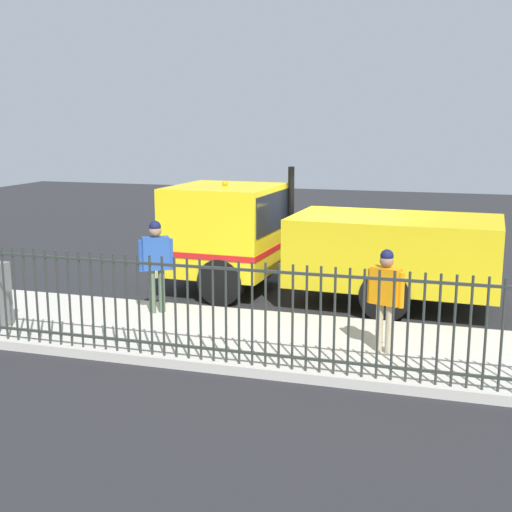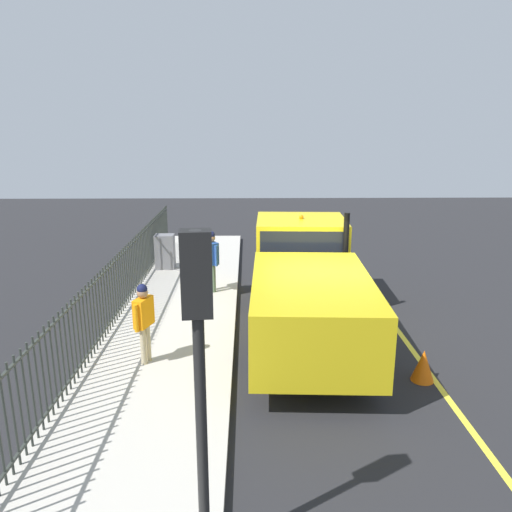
{
  "view_description": "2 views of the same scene",
  "coord_description": "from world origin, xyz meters",
  "px_view_note": "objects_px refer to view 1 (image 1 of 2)",
  "views": [
    {
      "loc": [
        13.83,
        2.26,
        3.69
      ],
      "look_at": [
        2.08,
        -1.27,
        1.22
      ],
      "focal_mm": 47.19,
      "sensor_mm": 36.0,
      "label": 1
    },
    {
      "loc": [
        1.65,
        10.23,
        4.7
      ],
      "look_at": [
        1.44,
        -1.43,
        1.61
      ],
      "focal_mm": 34.39,
      "sensor_mm": 36.0,
      "label": 2
    }
  ],
  "objects_px": {
    "worker_standing": "(156,257)",
    "pedestrian_distant": "(386,290)",
    "work_truck": "(303,238)",
    "traffic_cone": "(434,272)"
  },
  "relations": [
    {
      "from": "work_truck",
      "to": "pedestrian_distant",
      "type": "height_order",
      "value": "work_truck"
    },
    {
      "from": "worker_standing",
      "to": "traffic_cone",
      "type": "bearing_deg",
      "value": 10.02
    },
    {
      "from": "pedestrian_distant",
      "to": "traffic_cone",
      "type": "bearing_deg",
      "value": 104.05
    },
    {
      "from": "work_truck",
      "to": "worker_standing",
      "type": "xyz_separation_m",
      "value": [
        2.36,
        -2.25,
        -0.08
      ]
    },
    {
      "from": "worker_standing",
      "to": "pedestrian_distant",
      "type": "bearing_deg",
      "value": -44.82
    },
    {
      "from": "worker_standing",
      "to": "traffic_cone",
      "type": "xyz_separation_m",
      "value": [
        -4.34,
        4.88,
        -0.91
      ]
    },
    {
      "from": "work_truck",
      "to": "worker_standing",
      "type": "bearing_deg",
      "value": 138.88
    },
    {
      "from": "worker_standing",
      "to": "pedestrian_distant",
      "type": "relative_size",
      "value": 1.07
    },
    {
      "from": "pedestrian_distant",
      "to": "worker_standing",
      "type": "bearing_deg",
      "value": -173.23
    },
    {
      "from": "work_truck",
      "to": "traffic_cone",
      "type": "bearing_deg",
      "value": -50.46
    }
  ]
}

